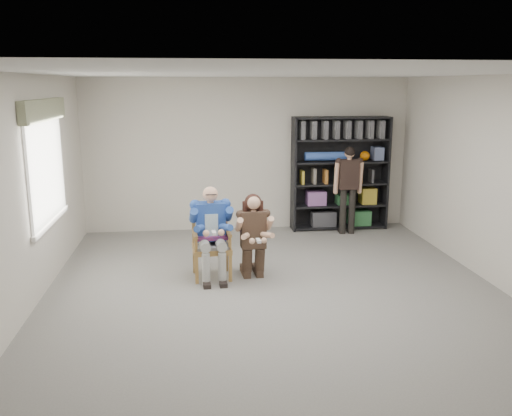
{
  "coord_description": "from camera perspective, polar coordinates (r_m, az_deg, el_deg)",
  "views": [
    {
      "loc": [
        -1.05,
        -6.43,
        2.67
      ],
      "look_at": [
        -0.2,
        0.6,
        1.05
      ],
      "focal_mm": 38.0,
      "sensor_mm": 36.0,
      "label": 1
    }
  ],
  "objects": [
    {
      "name": "armchair",
      "position": [
        7.62,
        -4.7,
        -3.68
      ],
      "size": [
        0.62,
        0.6,
        1.01
      ],
      "primitive_type": null,
      "rotation": [
        0.0,
        0.0,
        0.06
      ],
      "color": "#A17539",
      "rests_on": "floor"
    },
    {
      "name": "room_shell",
      "position": [
        6.64,
        2.33,
        1.85
      ],
      "size": [
        6.0,
        7.0,
        2.8
      ],
      "primitive_type": null,
      "color": "beige",
      "rests_on": "ground"
    },
    {
      "name": "window_left",
      "position": [
        7.74,
        -21.09,
        4.3
      ],
      "size": [
        0.16,
        2.0,
        1.75
      ],
      "primitive_type": null,
      "color": "white",
      "rests_on": "room_shell"
    },
    {
      "name": "kneeling_woman",
      "position": [
        7.52,
        -0.25,
        -3.1
      ],
      "size": [
        0.55,
        0.84,
        1.2
      ],
      "primitive_type": null,
      "rotation": [
        0.0,
        0.0,
        0.06
      ],
      "color": "#38271D",
      "rests_on": "floor"
    },
    {
      "name": "standing_man",
      "position": [
        9.92,
        9.68,
        1.82
      ],
      "size": [
        0.5,
        0.28,
        1.6
      ],
      "primitive_type": null,
      "rotation": [
        0.0,
        0.0,
        -0.02
      ],
      "color": "black",
      "rests_on": "floor"
    },
    {
      "name": "bookshelf",
      "position": [
        10.22,
        8.83,
        3.6
      ],
      "size": [
        1.8,
        0.38,
        2.1
      ],
      "primitive_type": null,
      "color": "black",
      "rests_on": "floor"
    },
    {
      "name": "floor",
      "position": [
        7.04,
        2.23,
        -9.4
      ],
      "size": [
        6.0,
        7.0,
        0.01
      ],
      "primitive_type": "cube",
      "color": "slate",
      "rests_on": "ground"
    },
    {
      "name": "seated_man",
      "position": [
        7.58,
        -4.72,
        -2.58
      ],
      "size": [
        0.61,
        0.82,
        1.31
      ],
      "primitive_type": null,
      "rotation": [
        0.0,
        0.0,
        0.06
      ],
      "color": "#253C91",
      "rests_on": "floor"
    }
  ]
}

